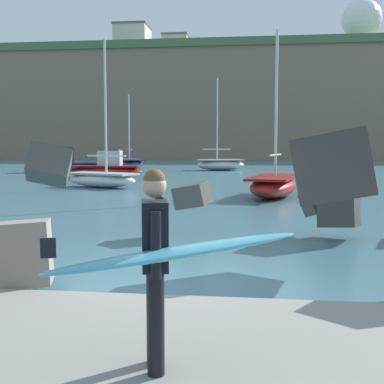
{
  "coord_description": "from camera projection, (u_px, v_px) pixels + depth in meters",
  "views": [
    {
      "loc": [
        1.36,
        -8.35,
        2.22
      ],
      "look_at": [
        0.24,
        0.5,
        1.4
      ],
      "focal_mm": 48.01,
      "sensor_mm": 36.0,
      "label": 1
    }
  ],
  "objects": [
    {
      "name": "boat_mid_left",
      "position": [
        327.0,
        163.0,
        48.09
      ],
      "size": [
        4.49,
        2.89,
        1.85
      ],
      "color": "white",
      "rests_on": "ground"
    },
    {
      "name": "boat_far_centre",
      "position": [
        221.0,
        164.0,
        45.2
      ],
      "size": [
        4.7,
        3.38,
        8.0
      ],
      "color": "beige",
      "rests_on": "ground"
    },
    {
      "name": "headland_bluff",
      "position": [
        214.0,
        107.0,
        91.57
      ],
      "size": [
        97.28,
        31.88,
        17.94
      ],
      "color": "#847056",
      "rests_on": "ground"
    },
    {
      "name": "surfer_with_board",
      "position": [
        159.0,
        256.0,
        4.35
      ],
      "size": [
        2.12,
        1.35,
        1.78
      ],
      "color": "black",
      "rests_on": "walkway_path"
    },
    {
      "name": "station_building_west",
      "position": [
        176.0,
        47.0,
        93.84
      ],
      "size": [
        4.78,
        4.89,
        4.34
      ],
      "color": "#B2ADA3",
      "rests_on": "headland_bluff"
    },
    {
      "name": "boat_near_left",
      "position": [
        66.0,
        164.0,
        42.33
      ],
      "size": [
        6.49,
        4.74,
        2.11
      ],
      "color": "navy",
      "rests_on": "ground"
    },
    {
      "name": "ground_plane",
      "position": [
        174.0,
        277.0,
        8.62
      ],
      "size": [
        400.0,
        400.0,
        0.0
      ],
      "primitive_type": "plane",
      "color": "#42707F"
    },
    {
      "name": "mooring_buoy_outer",
      "position": [
        71.0,
        168.0,
        44.53
      ],
      "size": [
        0.44,
        0.44,
        0.44
      ],
      "color": "yellow",
      "rests_on": "ground"
    },
    {
      "name": "boat_mid_right",
      "position": [
        106.0,
        169.0,
        34.75
      ],
      "size": [
        5.23,
        2.13,
        1.97
      ],
      "color": "maroon",
      "rests_on": "ground"
    },
    {
      "name": "walkway_path",
      "position": [
        104.0,
        377.0,
        4.66
      ],
      "size": [
        48.0,
        4.4,
        0.24
      ],
      "primitive_type": "cube",
      "color": "gray",
      "rests_on": "ground"
    },
    {
      "name": "boat_near_centre",
      "position": [
        130.0,
        163.0,
        48.73
      ],
      "size": [
        4.27,
        5.82,
        7.03
      ],
      "color": "navy",
      "rests_on": "ground"
    },
    {
      "name": "radar_dome",
      "position": [
        361.0,
        24.0,
        90.02
      ],
      "size": [
        6.98,
        6.98,
        9.78
      ],
      "color": "silver",
      "rests_on": "headland_bluff"
    },
    {
      "name": "breakwater_jetty",
      "position": [
        313.0,
        195.0,
        9.8
      ],
      "size": [
        31.87,
        7.77,
        3.25
      ],
      "color": "slate",
      "rests_on": "ground"
    },
    {
      "name": "boat_mid_centre",
      "position": [
        102.0,
        178.0,
        26.95
      ],
      "size": [
        4.5,
        3.11,
        7.65
      ],
      "color": "white",
      "rests_on": "ground"
    },
    {
      "name": "boat_far_left",
      "position": [
        274.0,
        185.0,
        21.89
      ],
      "size": [
        2.73,
        5.17,
        7.09
      ],
      "color": "maroon",
      "rests_on": "ground"
    },
    {
      "name": "station_building_central",
      "position": [
        133.0,
        39.0,
        87.86
      ],
      "size": [
        5.76,
        5.98,
        4.72
      ],
      "color": "beige",
      "rests_on": "headland_bluff"
    }
  ]
}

